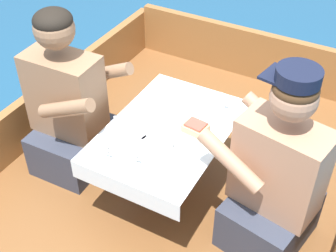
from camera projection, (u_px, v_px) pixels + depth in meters
name	position (u px, v px, depth m)	size (l,w,h in m)	color
ground_plane	(161.00, 228.00, 2.76)	(60.00, 60.00, 0.00)	navy
boat_deck	(160.00, 214.00, 2.68)	(1.98, 2.90, 0.25)	brown
gunwale_port	(23.00, 124.00, 2.85)	(0.06, 2.90, 0.32)	#936033
bow_coaming	(255.00, 54.00, 3.44)	(1.86, 0.06, 0.37)	#936033
cockpit_table	(168.00, 136.00, 2.41)	(0.58, 0.85, 0.44)	#B2B2B7
person_port	(68.00, 108.00, 2.58)	(0.53, 0.45, 0.99)	#333847
person_starboard	(276.00, 180.00, 2.16)	(0.58, 0.52, 1.00)	#333847
plate_sandwich	(195.00, 132.00, 2.36)	(0.18, 0.18, 0.01)	silver
plate_bread	(168.00, 105.00, 2.53)	(0.21, 0.21, 0.01)	silver
sandwich	(196.00, 127.00, 2.34)	(0.13, 0.11, 0.05)	tan
bowl_port_near	(168.00, 174.00, 2.10)	(0.11, 0.11, 0.04)	silver
bowl_starboard_near	(162.00, 144.00, 2.25)	(0.11, 0.11, 0.04)	silver
coffee_cup_port	(219.00, 101.00, 2.51)	(0.11, 0.08, 0.07)	silver
coffee_cup_starboard	(129.00, 155.00, 2.19)	(0.10, 0.07, 0.06)	silver
coffee_cup_center	(100.00, 149.00, 2.22)	(0.10, 0.08, 0.06)	silver
utensil_spoon_starboard	(122.00, 120.00, 2.43)	(0.17, 0.04, 0.01)	silver
utensil_knife_port	(124.00, 131.00, 2.36)	(0.14, 0.12, 0.00)	silver
utensil_spoon_center	(163.00, 117.00, 2.45)	(0.13, 0.13, 0.01)	silver
utensil_fork_port	(137.00, 143.00, 2.29)	(0.04, 0.17, 0.00)	silver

